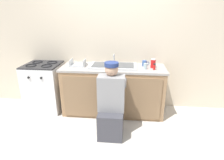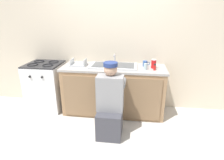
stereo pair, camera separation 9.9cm
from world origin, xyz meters
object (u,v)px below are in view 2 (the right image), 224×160
at_px(stove_range, 46,86).
at_px(spice_bottle_pepper, 153,63).
at_px(sink_double_basin, 114,66).
at_px(dish_rack_tray, 79,64).
at_px(plumber_person, 110,106).
at_px(soda_cup_red, 154,64).
at_px(coffee_mug, 145,64).
at_px(spice_bottle_red, 155,67).
at_px(water_glass, 146,66).

height_order(stove_range, spice_bottle_pepper, spice_bottle_pepper).
height_order(sink_double_basin, dish_rack_tray, sink_double_basin).
bearing_deg(stove_range, plumber_person, -27.56).
distance_m(stove_range, soda_cup_red, 2.02).
xyz_separation_m(stove_range, coffee_mug, (1.83, 0.11, 0.47)).
height_order(soda_cup_red, dish_rack_tray, soda_cup_red).
distance_m(plumber_person, spice_bottle_red, 0.98).
xyz_separation_m(plumber_person, spice_bottle_red, (0.65, 0.57, 0.45)).
bearing_deg(coffee_mug, water_glass, -90.80).
bearing_deg(soda_cup_red, water_glass, -145.31).
height_order(sink_double_basin, soda_cup_red, sink_double_basin).
relative_size(water_glass, soda_cup_red, 0.66).
height_order(plumber_person, spice_bottle_pepper, plumber_person).
bearing_deg(spice_bottle_red, soda_cup_red, 94.92).
distance_m(sink_double_basin, plumber_person, 0.81).
height_order(sink_double_basin, stove_range, sink_double_basin).
distance_m(stove_range, water_glass, 1.89).
height_order(plumber_person, dish_rack_tray, plumber_person).
bearing_deg(stove_range, sink_double_basin, 0.10).
bearing_deg(plumber_person, water_glass, 49.75).
xyz_separation_m(plumber_person, dish_rack_tray, (-0.66, 0.70, 0.43)).
height_order(plumber_person, water_glass, plumber_person).
bearing_deg(dish_rack_tray, sink_double_basin, -0.88).
xyz_separation_m(sink_double_basin, dish_rack_tray, (-0.62, 0.01, 0.01)).
height_order(stove_range, soda_cup_red, soda_cup_red).
height_order(spice_bottle_pepper, soda_cup_red, soda_cup_red).
height_order(stove_range, plumber_person, plumber_person).
bearing_deg(water_glass, spice_bottle_pepper, 60.25).
height_order(water_glass, dish_rack_tray, dish_rack_tray).
relative_size(plumber_person, spice_bottle_red, 10.52).
bearing_deg(spice_bottle_red, dish_rack_tray, 174.55).
bearing_deg(water_glass, spice_bottle_red, -9.37).
relative_size(spice_bottle_pepper, spice_bottle_red, 1.00).
height_order(water_glass, spice_bottle_pepper, spice_bottle_pepper).
distance_m(plumber_person, water_glass, 0.90).
height_order(plumber_person, coffee_mug, plumber_person).
xyz_separation_m(coffee_mug, spice_bottle_pepper, (0.14, 0.05, 0.00)).
distance_m(sink_double_basin, dish_rack_tray, 0.62).
bearing_deg(spice_bottle_red, plumber_person, -138.63).
bearing_deg(water_glass, soda_cup_red, 34.69).
bearing_deg(coffee_mug, soda_cup_red, -37.44).
bearing_deg(spice_bottle_red, stove_range, 176.70).
distance_m(plumber_person, dish_rack_tray, 1.05).
bearing_deg(stove_range, coffee_mug, 3.32).
relative_size(coffee_mug, spice_bottle_pepper, 1.20).
bearing_deg(coffee_mug, plumber_person, -122.68).
distance_m(sink_double_basin, stove_range, 1.36).
xyz_separation_m(sink_double_basin, coffee_mug, (0.54, 0.10, 0.03)).
bearing_deg(dish_rack_tray, plumber_person, -46.67).
relative_size(sink_double_basin, spice_bottle_pepper, 7.62).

